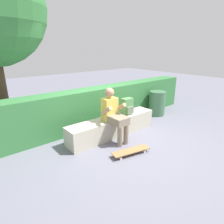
% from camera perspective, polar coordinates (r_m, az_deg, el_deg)
% --- Properties ---
extents(ground_plane, '(24.00, 24.00, 0.00)m').
position_cam_1_polar(ground_plane, '(4.45, 3.23, -8.40)').
color(ground_plane, slate).
extents(bench_main, '(2.38, 0.45, 0.45)m').
position_cam_1_polar(bench_main, '(4.59, 0.28, -4.36)').
color(bench_main, '#B7B29C').
rests_on(bench_main, ground).
extents(person_skater, '(0.49, 0.62, 1.20)m').
position_cam_1_polar(person_skater, '(4.20, 0.52, -0.42)').
color(person_skater, gold).
rests_on(person_skater, ground).
extents(skateboard_near_person, '(0.82, 0.37, 0.09)m').
position_cam_1_polar(skateboard_near_person, '(3.88, 5.77, -11.58)').
color(skateboard_near_person, olive).
rests_on(skateboard_near_person, ground).
extents(backpack_on_bench, '(0.28, 0.23, 0.40)m').
position_cam_1_polar(backpack_on_bench, '(4.73, 4.61, 1.69)').
color(backpack_on_bench, '#51894C').
rests_on(backpack_on_bench, bench_main).
extents(hedge_row, '(6.35, 0.52, 1.02)m').
position_cam_1_polar(hedge_row, '(5.32, -2.75, 2.16)').
color(hedge_row, '#35743C').
rests_on(hedge_row, ground).
extents(trash_bin, '(0.51, 0.51, 0.76)m').
position_cam_1_polar(trash_bin, '(6.13, 13.37, 2.61)').
color(trash_bin, '#3D6B47').
rests_on(trash_bin, ground).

